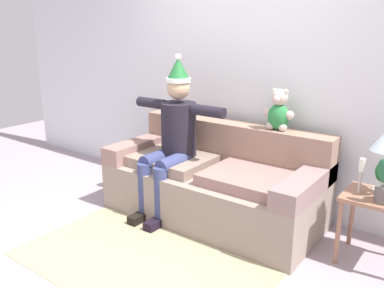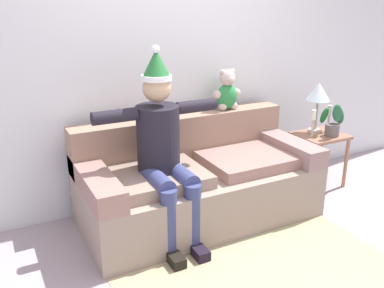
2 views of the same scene
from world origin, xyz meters
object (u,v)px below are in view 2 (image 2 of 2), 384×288
at_px(side_table, 320,143).
at_px(potted_plant, 333,121).
at_px(candle_short, 329,115).
at_px(person_seated, 163,146).
at_px(candle_tall, 313,119).
at_px(couch, 197,181).
at_px(teddy_bear, 227,91).
at_px(table_lamp, 318,94).

relative_size(side_table, potted_plant, 1.58).
bearing_deg(candle_short, person_seated, -173.22).
relative_size(candle_tall, candle_short, 1.00).
relative_size(person_seated, candle_tall, 5.58).
height_order(side_table, potted_plant, potted_plant).
distance_m(couch, person_seated, 0.61).
height_order(teddy_bear, side_table, teddy_bear).
relative_size(person_seated, candle_short, 5.56).
height_order(couch, teddy_bear, teddy_bear).
xyz_separation_m(person_seated, candle_tall, (1.69, 0.17, -0.05)).
distance_m(side_table, potted_plant, 0.27).
xyz_separation_m(person_seated, potted_plant, (1.88, 0.11, -0.08)).
xyz_separation_m(potted_plant, candle_short, (0.07, 0.13, 0.03)).
bearing_deg(candle_short, couch, -177.63).
height_order(person_seated, potted_plant, person_seated).
distance_m(side_table, table_lamp, 0.51).
xyz_separation_m(teddy_bear, side_table, (0.96, -0.27, -0.58)).
xyz_separation_m(table_lamp, candle_tall, (-0.13, -0.10, -0.22)).
xyz_separation_m(person_seated, table_lamp, (1.82, 0.28, 0.17)).
distance_m(person_seated, candle_tall, 1.69).
bearing_deg(person_seated, candle_short, 6.78).
relative_size(couch, teddy_bear, 5.30).
bearing_deg(couch, potted_plant, -2.38).
relative_size(person_seated, side_table, 2.77).
relative_size(teddy_bear, candle_short, 1.38).
bearing_deg(couch, candle_short, 2.37).
relative_size(teddy_bear, side_table, 0.69).
bearing_deg(side_table, couch, -179.01).
height_order(potted_plant, candle_tall, potted_plant).
height_order(teddy_bear, potted_plant, teddy_bear).
bearing_deg(side_table, person_seated, -173.97).
relative_size(couch, candle_tall, 7.38).
xyz_separation_m(teddy_bear, table_lamp, (0.96, -0.19, -0.08)).
relative_size(couch, candle_short, 7.34).
xyz_separation_m(table_lamp, potted_plant, (0.06, -0.17, -0.25)).
distance_m(potted_plant, candle_short, 0.15).
xyz_separation_m(person_seated, candle_short, (1.96, 0.23, -0.05)).
height_order(person_seated, side_table, person_seated).
bearing_deg(candle_tall, couch, -179.79).
bearing_deg(table_lamp, potted_plant, -70.13).
height_order(table_lamp, candle_short, table_lamp).
relative_size(couch, table_lamp, 3.94).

